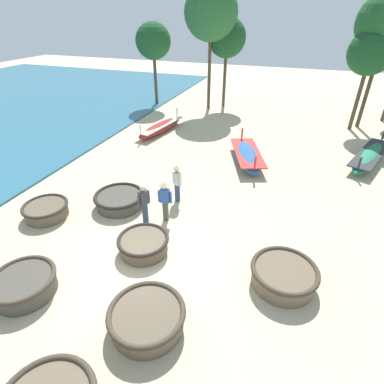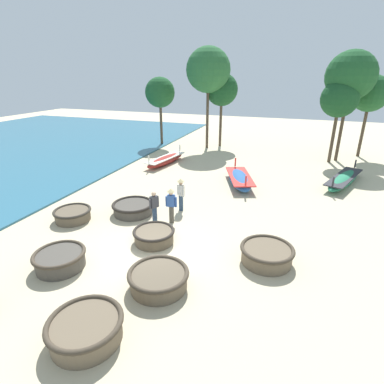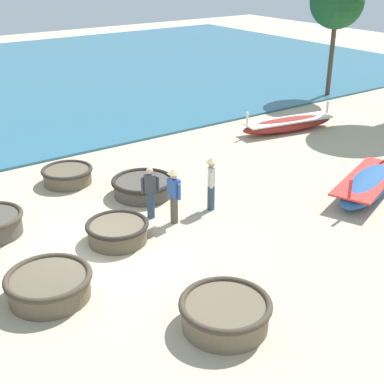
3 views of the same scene
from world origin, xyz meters
The scene contains 13 objects.
ground_plane centered at (0.00, 0.00, 0.00)m, with size 80.00×80.00×0.00m, color #C6B793.
sea centered at (-21.02, 4.00, 0.05)m, with size 28.00×52.00×0.10m, color #2D667F.
coracle_upturned centered at (1.11, -1.79, 0.33)m, with size 1.97×1.97×0.61m.
coracle_beside_post centered at (-2.44, 2.75, 0.31)m, with size 2.02×2.02×0.56m.
coracle_far_left centered at (4.20, 0.78, 0.34)m, with size 1.94×1.94×0.63m.
coracle_front_left centered at (-0.27, 0.67, 0.30)m, with size 1.70×1.70×0.56m.
coracle_center centered at (-4.72, 1.17, 0.30)m, with size 1.71×1.71×0.54m.
long_boat_blue_hull centered at (1.66, 8.64, 0.34)m, with size 2.58×4.27×1.17m.
long_boat_green_hull centered at (-4.49, 11.19, 0.32)m, with size 1.66×4.55×1.11m.
fisherman_crouching centered at (-0.36, 3.88, 0.96)m, with size 0.44×0.38×1.67m.
fisherman_standing_right centered at (-0.28, 2.50, 0.96)m, with size 0.53×0.36×1.67m.
fisherman_by_coracle centered at (-0.95, 2.13, 0.84)m, with size 0.34×0.49×1.57m.
tree_leftmost centered at (-7.61, 17.25, 4.78)m, with size 2.71×2.71×6.17m.
Camera 3 is at (11.13, -5.00, 7.17)m, focal length 50.00 mm.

